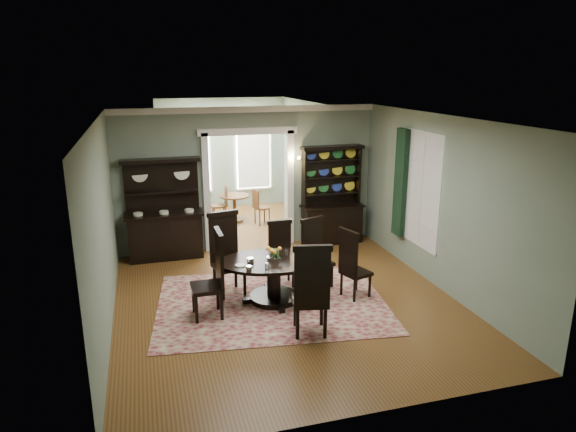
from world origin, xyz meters
The scene contains 19 objects.
room centered at (0.00, 0.04, 1.58)m, with size 5.51×6.01×3.01m.
parlor centered at (0.00, 5.53, 1.52)m, with size 3.51×3.50×3.01m.
doorway_trim centered at (0.00, 3.00, 1.62)m, with size 2.08×0.25×2.57m.
right_window centered at (2.69, 0.93, 1.60)m, with size 0.15×1.47×2.12m.
wall_sconce centered at (0.95, 2.85, 1.89)m, with size 0.27×0.21×0.21m.
rug centered at (-0.25, 0.05, 0.01)m, with size 3.70×2.79×0.01m, color maroon.
dining_table centered at (-0.18, 0.15, 0.50)m, with size 1.95×1.87×0.72m.
centerpiece centered at (-0.17, 0.17, 0.78)m, with size 1.28×0.82×0.21m.
chair_far_left centered at (-0.87, 0.74, 0.75)m, with size 0.62×0.60×1.42m.
chair_far_mid centered at (0.11, 0.82, 0.61)m, with size 0.45×0.42×1.17m.
chair_far_right centered at (0.67, 0.58, 0.65)m, with size 0.58×0.56×1.24m.
chair_end_left centered at (-1.20, -0.13, 0.73)m, with size 0.49×0.53×1.38m.
chair_end_right centered at (1.08, -0.11, 0.64)m, with size 0.54×0.56×1.21m.
chair_near centered at (0.02, -1.17, 0.75)m, with size 0.62×0.60×1.43m.
sideboard centered at (-1.80, 2.76, 0.71)m, with size 1.55×0.56×2.03m.
welsh_dresser centered at (1.81, 2.77, 0.78)m, with size 1.39×0.53×2.15m.
parlor_table centered at (0.02, 4.93, 0.45)m, with size 0.74×0.74×0.69m.
parlor_chair_left centered at (-0.31, 4.89, 0.51)m, with size 0.40×0.40×0.95m.
parlor_chair_right centered at (0.57, 4.49, 0.48)m, with size 0.41×0.40×0.89m.
Camera 1 is at (-2.12, -7.48, 3.70)m, focal length 32.00 mm.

